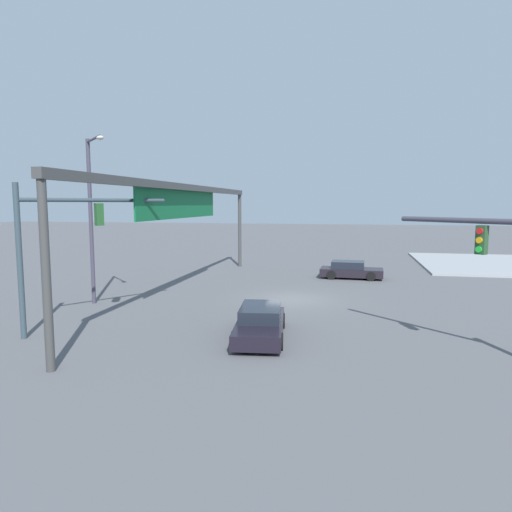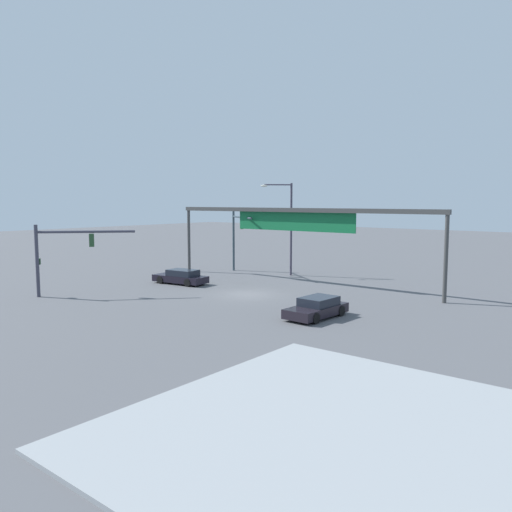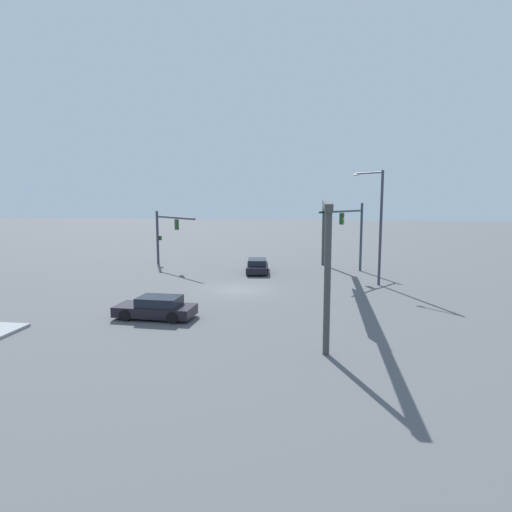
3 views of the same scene
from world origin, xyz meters
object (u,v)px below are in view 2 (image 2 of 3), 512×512
Objects in this scene: sedan_car_waiting_far at (181,277)px; sedan_car_approaching at (317,308)px; traffic_signal_near_corner at (237,231)px; streetlamp_curved_arm at (288,222)px; traffic_signal_opposite_side at (61,248)px.

sedan_car_approaching is at bearing 160.49° from sedan_car_waiting_far.
traffic_signal_near_corner is 5.18m from streetlamp_curved_arm.
traffic_signal_opposite_side is at bearing 67.40° from sedan_car_waiting_far.
traffic_signal_near_corner is 0.71× the size of streetlamp_curved_arm.
traffic_signal_opposite_side reaches higher than sedan_car_approaching.
streetlamp_curved_arm is at bearing 51.56° from traffic_signal_near_corner.
traffic_signal_near_corner is 1.23× the size of sedan_car_waiting_far.
traffic_signal_opposite_side is 1.08× the size of sedan_car_waiting_far.
traffic_signal_opposite_side is 1.21× the size of sedan_car_approaching.
streetlamp_curved_arm is 11.32m from sedan_car_waiting_far.
traffic_signal_near_corner is 8.89m from sedan_car_waiting_far.
traffic_signal_near_corner is 20.26m from sedan_car_approaching.
sedan_car_approaching is (18.01, 5.77, -2.94)m from traffic_signal_opposite_side.
traffic_signal_opposite_side is 9.98m from sedan_car_waiting_far.
traffic_signal_near_corner is 1.38× the size of sedan_car_approaching.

